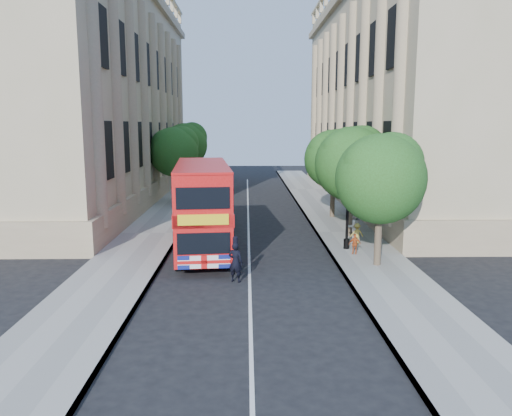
{
  "coord_description": "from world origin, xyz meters",
  "views": [
    {
      "loc": [
        -0.12,
        -18.78,
        6.38
      ],
      "look_at": [
        0.35,
        5.66,
        2.3
      ],
      "focal_mm": 35.0,
      "sensor_mm": 36.0,
      "label": 1
    }
  ],
  "objects": [
    {
      "name": "building_right",
      "position": [
        13.8,
        24.0,
        9.0
      ],
      "size": [
        12.0,
        38.0,
        18.0
      ],
      "primitive_type": "cube",
      "color": "tan",
      "rests_on": "ground"
    },
    {
      "name": "tree_right_far",
      "position": [
        5.84,
        15.03,
        4.31
      ],
      "size": [
        4.0,
        4.0,
        6.15
      ],
      "color": "#473828",
      "rests_on": "ground"
    },
    {
      "name": "tree_right_near",
      "position": [
        5.84,
        3.03,
        4.25
      ],
      "size": [
        4.0,
        4.0,
        6.08
      ],
      "color": "#473828",
      "rests_on": "ground"
    },
    {
      "name": "woman_pedestrian",
      "position": [
        5.63,
        7.32,
        0.98
      ],
      "size": [
        0.99,
        0.86,
        1.72
      ],
      "primitive_type": "imported",
      "rotation": [
        0.0,
        0.0,
        3.43
      ],
      "color": "beige",
      "rests_on": "pavement_right"
    },
    {
      "name": "tree_right_mid",
      "position": [
        5.84,
        9.03,
        4.45
      ],
      "size": [
        4.2,
        4.2,
        6.37
      ],
      "color": "#473828",
      "rests_on": "ground"
    },
    {
      "name": "ground",
      "position": [
        0.0,
        0.0,
        0.0
      ],
      "size": [
        120.0,
        120.0,
        0.0
      ],
      "primitive_type": "plane",
      "color": "black",
      "rests_on": "ground"
    },
    {
      "name": "box_van",
      "position": [
        -2.4,
        11.98,
        1.28
      ],
      "size": [
        2.09,
        4.66,
        2.61
      ],
      "rotation": [
        0.0,
        0.0,
        -0.05
      ],
      "color": "black",
      "rests_on": "ground"
    },
    {
      "name": "building_left",
      "position": [
        -13.8,
        24.0,
        9.0
      ],
      "size": [
        12.0,
        38.0,
        18.0
      ],
      "primitive_type": "cube",
      "color": "tan",
      "rests_on": "ground"
    },
    {
      "name": "lamp_post",
      "position": [
        5.0,
        6.0,
        2.51
      ],
      "size": [
        0.32,
        0.32,
        5.16
      ],
      "color": "black",
      "rests_on": "pavement_right"
    },
    {
      "name": "double_decker_bus",
      "position": [
        -2.34,
        6.06,
        2.42
      ],
      "size": [
        3.37,
        9.68,
        4.38
      ],
      "rotation": [
        0.0,
        0.0,
        0.09
      ],
      "color": "red",
      "rests_on": "ground"
    },
    {
      "name": "pavement_right",
      "position": [
        5.75,
        10.0,
        0.06
      ],
      "size": [
        3.5,
        80.0,
        0.12
      ],
      "primitive_type": "cube",
      "color": "gray",
      "rests_on": "ground"
    },
    {
      "name": "child_a",
      "position": [
        5.18,
        4.88,
        0.63
      ],
      "size": [
        0.61,
        0.29,
        1.01
      ],
      "primitive_type": "imported",
      "rotation": [
        0.0,
        0.0,
        3.07
      ],
      "color": "#C45222",
      "rests_on": "pavement_right"
    },
    {
      "name": "police_constable",
      "position": [
        -0.57,
        1.0,
        0.84
      ],
      "size": [
        0.72,
        0.61,
        1.67
      ],
      "primitive_type": "imported",
      "rotation": [
        0.0,
        0.0,
        2.72
      ],
      "color": "black",
      "rests_on": "ground"
    },
    {
      "name": "tree_left_back",
      "position": [
        -5.96,
        30.03,
        4.71
      ],
      "size": [
        4.2,
        4.2,
        6.65
      ],
      "color": "#473828",
      "rests_on": "ground"
    },
    {
      "name": "pavement_left",
      "position": [
        -5.75,
        10.0,
        0.06
      ],
      "size": [
        3.5,
        80.0,
        0.12
      ],
      "primitive_type": "cube",
      "color": "gray",
      "rests_on": "ground"
    },
    {
      "name": "tree_left_far",
      "position": [
        -5.96,
        22.03,
        4.44
      ],
      "size": [
        4.0,
        4.0,
        6.3
      ],
      "color": "#473828",
      "rests_on": "ground"
    },
    {
      "name": "child_b",
      "position": [
        5.76,
        7.07,
        0.67
      ],
      "size": [
        0.76,
        0.49,
        1.1
      ],
      "primitive_type": "imported",
      "rotation": [
        0.0,
        0.0,
        3.27
      ],
      "color": "gold",
      "rests_on": "pavement_right"
    }
  ]
}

